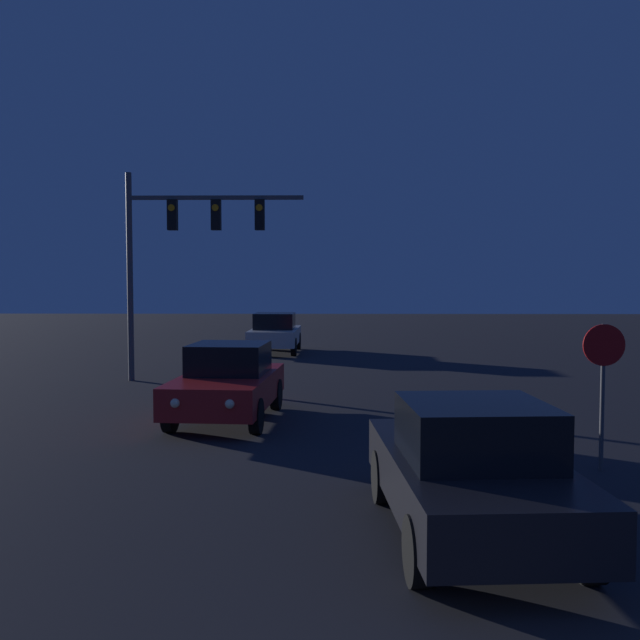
# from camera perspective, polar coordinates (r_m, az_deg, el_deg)

# --- Properties ---
(car_near) EXTENTS (2.16, 4.49, 1.65)m
(car_near) POSITION_cam_1_polar(r_m,az_deg,el_deg) (8.76, 11.98, -11.65)
(car_near) COLOR black
(car_near) RESTS_ON ground_plane
(car_mid) EXTENTS (2.19, 4.50, 1.65)m
(car_mid) POSITION_cam_1_polar(r_m,az_deg,el_deg) (15.67, -7.39, -4.97)
(car_mid) COLOR #B21E1E
(car_mid) RESTS_ON ground_plane
(car_far) EXTENTS (2.02, 4.44, 1.65)m
(car_far) POSITION_cam_1_polar(r_m,az_deg,el_deg) (29.63, -3.62, -1.04)
(car_far) COLOR beige
(car_far) RESTS_ON ground_plane
(traffic_signal_mast) EXTENTS (5.29, 0.30, 6.22)m
(traffic_signal_mast) POSITION_cam_1_polar(r_m,az_deg,el_deg) (21.75, -11.10, 6.45)
(traffic_signal_mast) COLOR #4C4C51
(traffic_signal_mast) RESTS_ON ground_plane
(stop_sign) EXTENTS (0.67, 0.07, 2.35)m
(stop_sign) POSITION_cam_1_polar(r_m,az_deg,el_deg) (12.20, 21.72, -3.71)
(stop_sign) COLOR #4C4C51
(stop_sign) RESTS_ON ground_plane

